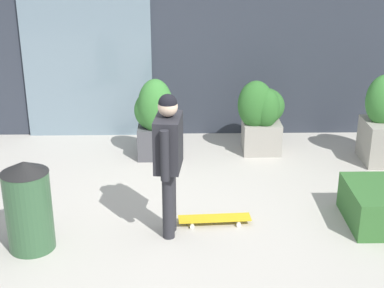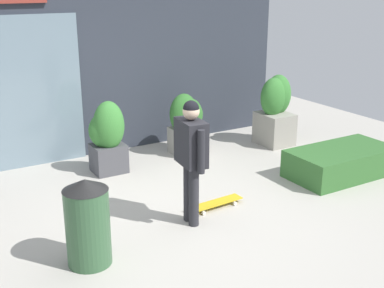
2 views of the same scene
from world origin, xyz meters
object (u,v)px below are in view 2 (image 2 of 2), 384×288
planter_box_left (275,109)px  planter_box_mid (187,121)px  planter_box_right (108,136)px  skateboarder (191,150)px  skateboard (215,203)px  trash_bin (88,222)px

planter_box_left → planter_box_mid: (-1.71, 0.34, -0.06)m
planter_box_left → planter_box_right: 3.25m
skateboarder → planter_box_mid: skateboarder is taller
planter_box_mid → skateboarder: bearing=-119.0°
planter_box_right → skateboard: bearing=-69.3°
skateboarder → planter_box_right: bearing=102.5°
skateboard → planter_box_mid: planter_box_mid is taller
skateboard → trash_bin: size_ratio=0.85×
skateboarder → skateboard: size_ratio=1.92×
skateboard → planter_box_mid: 2.35m
planter_box_right → planter_box_left: bearing=-3.0°
skateboard → planter_box_right: planter_box_right is taller
skateboard → trash_bin: trash_bin is taller
skateboarder → trash_bin: 1.54m
trash_bin → skateboard: bearing=13.7°
planter_box_left → skateboarder: bearing=-146.2°
skateboarder → planter_box_left: skateboarder is taller
planter_box_right → trash_bin: size_ratio=1.20×
planter_box_mid → planter_box_left: bearing=-11.3°
planter_box_mid → skateboard: bearing=-110.4°
skateboarder → planter_box_left: size_ratio=1.23×
planter_box_right → trash_bin: bearing=-116.2°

